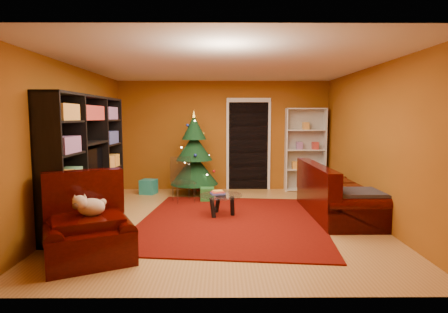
{
  "coord_description": "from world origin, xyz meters",
  "views": [
    {
      "loc": [
        -0.04,
        -6.23,
        1.76
      ],
      "look_at": [
        0.0,
        0.4,
        1.05
      ],
      "focal_mm": 30.0,
      "sensor_mm": 36.0,
      "label": 1
    }
  ],
  "objects_px": {
    "white_bookshelf": "(305,150)",
    "sofa": "(338,190)",
    "gift_box_red": "(202,186)",
    "christmas_tree": "(194,154)",
    "gift_box_teal": "(149,187)",
    "media_unit": "(87,159)",
    "armchair": "(88,225)",
    "rug": "(231,221)",
    "gift_box_green": "(207,194)",
    "acrylic_chair": "(183,182)",
    "coffee_table": "(221,205)",
    "dog": "(91,207)"
  },
  "relations": [
    {
      "from": "gift_box_teal",
      "to": "gift_box_red",
      "type": "xyz_separation_m",
      "value": [
        1.19,
        0.39,
        -0.05
      ]
    },
    {
      "from": "media_unit",
      "to": "armchair",
      "type": "xyz_separation_m",
      "value": [
        0.59,
        -1.67,
        -0.62
      ]
    },
    {
      "from": "gift_box_teal",
      "to": "gift_box_red",
      "type": "distance_m",
      "value": 1.25
    },
    {
      "from": "gift_box_teal",
      "to": "coffee_table",
      "type": "distance_m",
      "value": 2.56
    },
    {
      "from": "christmas_tree",
      "to": "gift_box_teal",
      "type": "relative_size",
      "value": 5.86
    },
    {
      "from": "rug",
      "to": "gift_box_teal",
      "type": "relative_size",
      "value": 10.69
    },
    {
      "from": "gift_box_red",
      "to": "dog",
      "type": "distance_m",
      "value": 4.44
    },
    {
      "from": "rug",
      "to": "gift_box_green",
      "type": "xyz_separation_m",
      "value": [
        -0.46,
        1.54,
        0.13
      ]
    },
    {
      "from": "armchair",
      "to": "coffee_table",
      "type": "height_order",
      "value": "armchair"
    },
    {
      "from": "gift_box_teal",
      "to": "gift_box_red",
      "type": "height_order",
      "value": "gift_box_teal"
    },
    {
      "from": "gift_box_green",
      "to": "white_bookshelf",
      "type": "xyz_separation_m",
      "value": [
        2.28,
        1.13,
        0.84
      ]
    },
    {
      "from": "media_unit",
      "to": "gift_box_teal",
      "type": "height_order",
      "value": "media_unit"
    },
    {
      "from": "christmas_tree",
      "to": "armchair",
      "type": "distance_m",
      "value": 4.05
    },
    {
      "from": "gift_box_red",
      "to": "white_bookshelf",
      "type": "height_order",
      "value": "white_bookshelf"
    },
    {
      "from": "dog",
      "to": "gift_box_green",
      "type": "bearing_deg",
      "value": 41.34
    },
    {
      "from": "gift_box_teal",
      "to": "armchair",
      "type": "bearing_deg",
      "value": -89.56
    },
    {
      "from": "white_bookshelf",
      "to": "dog",
      "type": "height_order",
      "value": "white_bookshelf"
    },
    {
      "from": "armchair",
      "to": "sofa",
      "type": "distance_m",
      "value": 4.22
    },
    {
      "from": "dog",
      "to": "coffee_table",
      "type": "distance_m",
      "value": 2.55
    },
    {
      "from": "rug",
      "to": "gift_box_red",
      "type": "relative_size",
      "value": 15.66
    },
    {
      "from": "gift_box_teal",
      "to": "sofa",
      "type": "distance_m",
      "value": 4.22
    },
    {
      "from": "rug",
      "to": "media_unit",
      "type": "distance_m",
      "value": 2.61
    },
    {
      "from": "gift_box_green",
      "to": "rug",
      "type": "bearing_deg",
      "value": -73.25
    },
    {
      "from": "rug",
      "to": "white_bookshelf",
      "type": "relative_size",
      "value": 1.75
    },
    {
      "from": "christmas_tree",
      "to": "acrylic_chair",
      "type": "distance_m",
      "value": 1.0
    },
    {
      "from": "christmas_tree",
      "to": "gift_box_teal",
      "type": "distance_m",
      "value": 1.31
    },
    {
      "from": "gift_box_green",
      "to": "sofa",
      "type": "relative_size",
      "value": 0.13
    },
    {
      "from": "gift_box_teal",
      "to": "acrylic_chair",
      "type": "xyz_separation_m",
      "value": [
        0.89,
        -0.9,
        0.26
      ]
    },
    {
      "from": "media_unit",
      "to": "dog",
      "type": "height_order",
      "value": "media_unit"
    },
    {
      "from": "rug",
      "to": "gift_box_green",
      "type": "relative_size",
      "value": 12.42
    },
    {
      "from": "white_bookshelf",
      "to": "armchair",
      "type": "height_order",
      "value": "white_bookshelf"
    },
    {
      "from": "gift_box_green",
      "to": "gift_box_red",
      "type": "relative_size",
      "value": 1.26
    },
    {
      "from": "gift_box_teal",
      "to": "coffee_table",
      "type": "bearing_deg",
      "value": -49.45
    },
    {
      "from": "christmas_tree",
      "to": "white_bookshelf",
      "type": "relative_size",
      "value": 0.96
    },
    {
      "from": "christmas_tree",
      "to": "sofa",
      "type": "distance_m",
      "value": 3.31
    },
    {
      "from": "media_unit",
      "to": "sofa",
      "type": "distance_m",
      "value": 4.35
    },
    {
      "from": "armchair",
      "to": "acrylic_chair",
      "type": "distance_m",
      "value": 3.16
    },
    {
      "from": "rug",
      "to": "armchair",
      "type": "height_order",
      "value": "armchair"
    },
    {
      "from": "media_unit",
      "to": "white_bookshelf",
      "type": "xyz_separation_m",
      "value": [
        4.21,
        2.63,
        -0.07
      ]
    },
    {
      "from": "gift_box_red",
      "to": "sofa",
      "type": "bearing_deg",
      "value": -42.3
    },
    {
      "from": "gift_box_red",
      "to": "coffee_table",
      "type": "distance_m",
      "value": 2.38
    },
    {
      "from": "christmas_tree",
      "to": "white_bookshelf",
      "type": "distance_m",
      "value": 2.63
    },
    {
      "from": "dog",
      "to": "acrylic_chair",
      "type": "relative_size",
      "value": 0.47
    },
    {
      "from": "gift_box_red",
      "to": "dog",
      "type": "height_order",
      "value": "dog"
    },
    {
      "from": "gift_box_green",
      "to": "armchair",
      "type": "bearing_deg",
      "value": -112.92
    },
    {
      "from": "white_bookshelf",
      "to": "sofa",
      "type": "xyz_separation_m",
      "value": [
        0.08,
        -2.3,
        -0.51
      ]
    },
    {
      "from": "gift_box_teal",
      "to": "white_bookshelf",
      "type": "height_order",
      "value": "white_bookshelf"
    },
    {
      "from": "gift_box_green",
      "to": "acrylic_chair",
      "type": "bearing_deg",
      "value": -164.11
    },
    {
      "from": "rug",
      "to": "white_bookshelf",
      "type": "height_order",
      "value": "white_bookshelf"
    },
    {
      "from": "media_unit",
      "to": "sofa",
      "type": "xyz_separation_m",
      "value": [
        4.29,
        0.34,
        -0.58
      ]
    }
  ]
}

